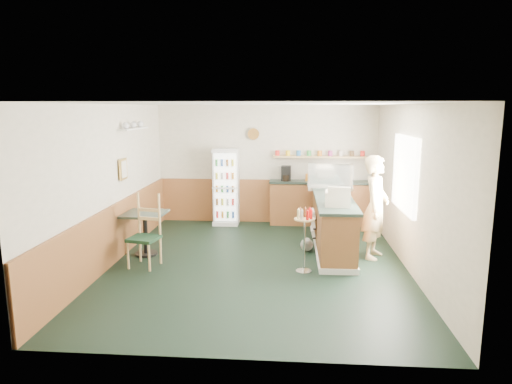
# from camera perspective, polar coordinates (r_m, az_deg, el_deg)

# --- Properties ---
(ground) EXTENTS (6.00, 6.00, 0.00)m
(ground) POSITION_cam_1_polar(r_m,az_deg,el_deg) (7.89, 0.13, -9.03)
(ground) COLOR black
(ground) RESTS_ON ground
(room_envelope) EXTENTS (5.04, 6.02, 2.72)m
(room_envelope) POSITION_cam_1_polar(r_m,az_deg,el_deg) (8.26, -1.06, 2.75)
(room_envelope) COLOR beige
(room_envelope) RESTS_ON ground
(service_counter) EXTENTS (0.68, 3.01, 1.01)m
(service_counter) POSITION_cam_1_polar(r_m,az_deg,el_deg) (8.81, 9.47, -3.97)
(service_counter) COLOR brown
(service_counter) RESTS_ON ground
(back_counter) EXTENTS (2.24, 0.42, 1.69)m
(back_counter) POSITION_cam_1_polar(r_m,az_deg,el_deg) (10.45, 7.78, -1.12)
(back_counter) COLOR brown
(back_counter) RESTS_ON ground
(drinks_fridge) EXTENTS (0.57, 0.51, 1.73)m
(drinks_fridge) POSITION_cam_1_polar(r_m,az_deg,el_deg) (10.41, -3.75, 0.68)
(drinks_fridge) COLOR silver
(drinks_fridge) RESTS_ON ground
(display_case) EXTENTS (0.90, 0.47, 0.51)m
(display_case) POSITION_cam_1_polar(r_m,az_deg,el_deg) (9.33, 9.25, 1.88)
(display_case) COLOR silver
(display_case) RESTS_ON service_counter
(cash_register) EXTENTS (0.45, 0.47, 0.24)m
(cash_register) POSITION_cam_1_polar(r_m,az_deg,el_deg) (7.81, 10.17, -0.80)
(cash_register) COLOR beige
(cash_register) RESTS_ON service_counter
(shopkeeper) EXTENTS (0.63, 0.73, 1.83)m
(shopkeeper) POSITION_cam_1_polar(r_m,az_deg,el_deg) (8.28, 14.71, -1.86)
(shopkeeper) COLOR tan
(shopkeeper) RESTS_ON ground
(condiment_stand) EXTENTS (0.33, 0.33, 1.04)m
(condiment_stand) POSITION_cam_1_polar(r_m,az_deg,el_deg) (7.40, 6.07, -4.87)
(condiment_stand) COLOR silver
(condiment_stand) RESTS_ON ground
(newspaper_rack) EXTENTS (0.09, 0.43, 0.51)m
(newspaper_rack) POSITION_cam_1_polar(r_m,az_deg,el_deg) (8.71, 7.17, -3.89)
(newspaper_rack) COLOR black
(newspaper_rack) RESTS_ON ground
(cafe_table) EXTENTS (0.75, 0.75, 0.79)m
(cafe_table) POSITION_cam_1_polar(r_m,az_deg,el_deg) (8.47, -13.69, -4.06)
(cafe_table) COLOR black
(cafe_table) RESTS_ON ground
(cafe_chair) EXTENTS (0.54, 0.54, 1.22)m
(cafe_chair) POSITION_cam_1_polar(r_m,az_deg,el_deg) (7.93, -13.67, -4.42)
(cafe_chair) COLOR black
(cafe_chair) RESTS_ON ground
(dog_doorstop) EXTENTS (0.24, 0.31, 0.29)m
(dog_doorstop) POSITION_cam_1_polar(r_m,az_deg,el_deg) (8.59, 6.37, -6.50)
(dog_doorstop) COLOR #989893
(dog_doorstop) RESTS_ON ground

